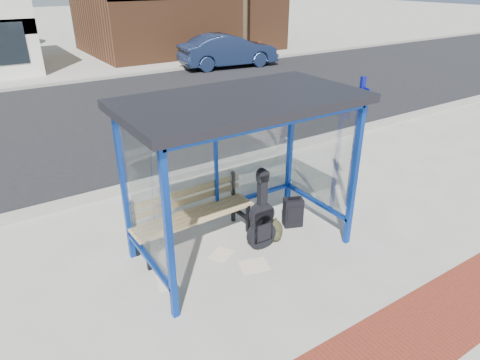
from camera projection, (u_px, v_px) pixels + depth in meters
ground at (242, 249)px, 6.68m from camera, size 120.00×120.00×0.00m
curb_near at (165, 178)px, 8.84m from camera, size 60.00×0.25×0.12m
street_asphalt at (94, 118)px, 12.71m from camera, size 60.00×10.00×0.00m
curb_far at (56, 83)px, 16.53m from camera, size 60.00×0.25×0.12m
far_sidewalk at (46, 76)px, 17.99m from camera, size 60.00×4.00×0.01m
bus_shelter at (240, 121)px, 5.84m from camera, size 3.30×1.80×2.42m
bench at (192, 212)px, 6.65m from camera, size 2.00×0.55×0.94m
guitar_bag at (262, 222)px, 6.53m from camera, size 0.47×0.15×1.26m
suitcase at (293, 212)px, 7.20m from camera, size 0.37×0.30×0.55m
backpack at (274, 231)px, 6.84m from camera, size 0.35×0.33×0.36m
sign_post at (357, 137)px, 7.35m from camera, size 0.14×0.29×2.39m
newspaper_a at (168, 281)px, 5.97m from camera, size 0.38×0.44×0.01m
newspaper_b at (254, 266)px, 6.29m from camera, size 0.49×0.42×0.01m
newspaper_c at (222, 254)px, 6.55m from camera, size 0.44×0.41×0.01m
parked_car at (228, 51)px, 19.45m from camera, size 4.61×2.08×1.47m
fire_hydrant at (259, 49)px, 21.79m from camera, size 0.35×0.23×0.79m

